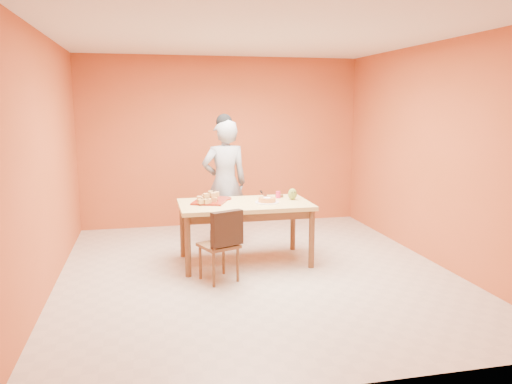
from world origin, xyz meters
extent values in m
plane|color=beige|center=(0.00, 0.00, 0.00)|extent=(5.00, 5.00, 0.00)
plane|color=silver|center=(0.00, 0.00, 2.70)|extent=(5.00, 5.00, 0.00)
plane|color=#BA512B|center=(0.00, 2.50, 1.35)|extent=(4.50, 0.00, 4.50)
plane|color=#BA512B|center=(-2.25, 0.00, 1.35)|extent=(0.00, 5.00, 5.00)
plane|color=#BA512B|center=(2.25, 0.00, 1.35)|extent=(0.00, 5.00, 5.00)
cube|color=#F0D17D|center=(-0.05, 0.40, 0.73)|extent=(1.60, 0.90, 0.05)
cube|color=brown|center=(-0.05, 0.40, 0.66)|extent=(1.48, 0.78, 0.10)
cylinder|color=brown|center=(-0.79, 0.01, 0.35)|extent=(0.07, 0.07, 0.71)
cylinder|color=brown|center=(-0.79, 0.79, 0.35)|extent=(0.07, 0.07, 0.71)
cylinder|color=brown|center=(0.69, 0.01, 0.35)|extent=(0.07, 0.07, 0.71)
cylinder|color=brown|center=(0.69, 0.79, 0.35)|extent=(0.07, 0.07, 0.71)
imported|color=gray|center=(-0.17, 1.24, 0.87)|extent=(0.68, 0.48, 1.75)
cube|color=maroon|center=(-0.48, 0.48, 0.77)|extent=(0.49, 0.49, 0.02)
cylinder|color=maroon|center=(-0.30, 0.69, 0.77)|extent=(0.28, 0.28, 0.02)
cylinder|color=white|center=(0.21, 0.32, 0.77)|extent=(0.34, 0.34, 0.01)
cylinder|color=#F0993E|center=(0.21, 0.32, 0.80)|extent=(0.25, 0.25, 0.05)
cube|color=silver|center=(0.22, 0.50, 0.83)|extent=(0.07, 0.25, 0.01)
ellipsoid|color=olive|center=(0.57, 0.45, 0.83)|extent=(0.13, 0.11, 0.14)
cylinder|color=#C81E47|center=(0.42, 0.60, 0.80)|extent=(0.08, 0.08, 0.09)
cylinder|color=#331F0D|center=(0.46, 0.66, 0.78)|extent=(0.12, 0.12, 0.03)
camera|label=1|loc=(-1.23, -5.50, 1.96)|focal=35.00mm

